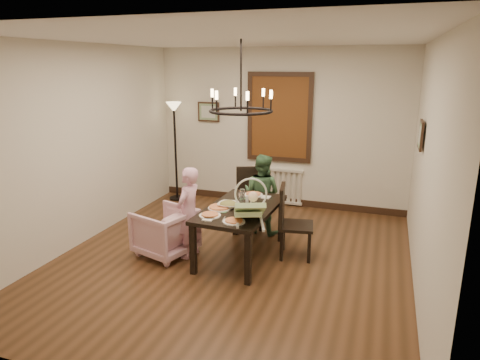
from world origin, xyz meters
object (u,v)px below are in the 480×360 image
Objects in this scene: chair_far at (250,198)px; floor_lamp at (176,153)px; elderly_woman at (189,220)px; baby_bouncer at (249,208)px; armchair at (165,232)px; seated_man at (262,200)px; chair_right at (297,222)px; drinking_glass at (241,198)px; dining_table at (241,213)px.

floor_lamp is at bearing 132.39° from chair_far.
chair_far is 1.34m from elderly_woman.
elderly_woman is at bearing 142.34° from baby_bouncer.
elderly_woman is at bearing 116.06° from armchair.
seated_man reaches higher than chair_far.
chair_right is 0.55× the size of floor_lamp.
chair_far is 0.94× the size of seated_man.
elderly_woman is at bearing -147.30° from drinking_glass.
seated_man is at bearing 79.36° from baby_bouncer.
chair_far is 1.68× the size of baby_bouncer.
seated_man is (0.02, 0.93, -0.11)m from dining_table.
chair_right is 3.23m from floor_lamp.
drinking_glass reaches higher than armchair.
dining_table reaches higher than armchair.
armchair is (-0.99, -0.27, -0.29)m from dining_table.
elderly_woman is 0.76m from drinking_glass.
drinking_glass is at bearing 110.26° from dining_table.
drinking_glass is at bearing 128.62° from elderly_woman.
chair_right is 1.75× the size of baby_bouncer.
seated_man is at bearing 35.08° from chair_right.
floor_lamp reaches higher than chair_far.
dining_table is 1.51× the size of seated_man.
chair_far is 1.23m from chair_right.
chair_far is at bearing 38.69° from chair_right.
elderly_woman reaches higher than drinking_glass.
drinking_glass is 2.65m from floor_lamp.
armchair is 0.40× the size of floor_lamp.
seated_man reaches higher than chair_right.
floor_lamp is at bearing -139.58° from armchair.
baby_bouncer is (1.27, -0.23, 0.56)m from armchair.
dining_table is 1.49× the size of elderly_woman.
seated_man is at bearing 156.98° from armchair.
elderly_woman is at bearing -59.20° from floor_lamp.
baby_bouncer is at bearing -63.75° from drinking_glass.
elderly_woman is (-0.44, -1.27, 0.04)m from chair_far.
chair_right is 0.81m from drinking_glass.
chair_far is 1.67m from baby_bouncer.
baby_bouncer is at bearing -58.30° from dining_table.
drinking_glass is at bearing -99.15° from chair_far.
floor_lamp is at bearing 47.15° from chair_right.
chair_right is at bearing 21.28° from dining_table.
drinking_glass is at bearing 95.33° from baby_bouncer.
baby_bouncer is (0.26, -1.43, 0.38)m from seated_man.
drinking_glass is (-0.75, -0.06, 0.27)m from chair_right.
seated_man is 0.81m from drinking_glass.
chair_right is (0.91, -0.82, 0.02)m from chair_far.
dining_table is at bearing -45.34° from floor_lamp.
dining_table is at bearing -72.44° from drinking_glass.
armchair is 1.26× the size of baby_bouncer.
chair_far is 1.33× the size of armchair.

